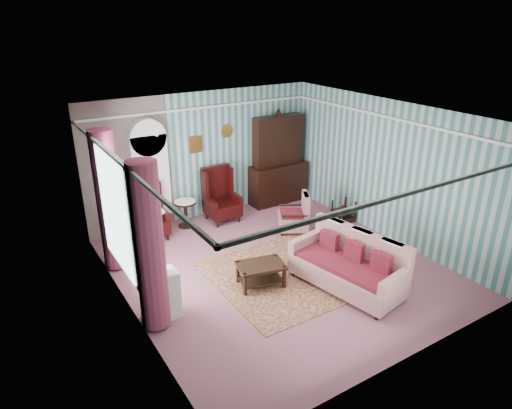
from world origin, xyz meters
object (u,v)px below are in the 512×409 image
nest_table (343,211)px  plant_stand (161,296)px  round_side_table (186,214)px  bookcase (151,182)px  dresser_hutch (279,157)px  wingback_right (222,195)px  wingback_left (148,211)px  sofa (347,259)px  coffee_table (261,275)px  seated_woman (148,213)px  floral_armchair (293,209)px

nest_table → plant_stand: bearing=-166.2°
round_side_table → plant_stand: plant_stand is taller
bookcase → round_side_table: size_ratio=3.73×
dresser_hutch → round_side_table: dresser_hutch is taller
bookcase → round_side_table: 1.07m
wingback_right → round_side_table: wingback_right is taller
dresser_hutch → wingback_left: size_ratio=1.89×
sofa → coffee_table: bearing=44.3°
bookcase → wingback_right: 1.63m
seated_woman → nest_table: (4.07, -1.55, -0.32)m
bookcase → coffee_table: bookcase is taller
wingback_left → plant_stand: (-0.80, -2.75, -0.22)m
wingback_left → wingback_right: bearing=0.0°
sofa → floral_armchair: sofa is taller
dresser_hutch → wingback_right: 1.86m
sofa → round_side_table: bearing=8.6°
wingback_right → sofa: size_ratio=0.62×
floral_armchair → coffee_table: bearing=160.1°
plant_stand → coffee_table: plant_stand is taller
plant_stand → coffee_table: 1.83m
floral_armchair → round_side_table: bearing=83.3°
bookcase → wingback_right: size_ratio=1.79×
dresser_hutch → coffee_table: bearing=-129.0°
dresser_hutch → floral_armchair: size_ratio=2.32×
dresser_hutch → sofa: (-1.26, -3.92, -0.62)m
plant_stand → floral_armchair: bearing=21.8°
dresser_hutch → plant_stand: bearing=-144.9°
dresser_hutch → wingback_right: (-1.75, -0.27, -0.55)m
round_side_table → nest_table: size_ratio=1.11×
wingback_left → coffee_table: (1.02, -2.80, -0.41)m
wingback_left → round_side_table: 0.97m
wingback_left → floral_armchair: bearing=-24.8°
round_side_table → bookcase: bearing=159.7°
sofa → nest_table: bearing=-52.0°
round_side_table → nest_table: round_side_table is taller
sofa → floral_armchair: size_ratio=1.98×
dresser_hutch → floral_armchair: dresser_hutch is taller
nest_table → seated_woman: bearing=159.2°
wingback_right → plant_stand: size_ratio=1.56×
round_side_table → sofa: (1.34, -3.80, 0.26)m
wingback_left → nest_table: 4.37m
round_side_table → floral_armchair: (1.92, -1.45, 0.21)m
bookcase → nest_table: bearing=-26.9°
coffee_table → plant_stand: bearing=178.4°
plant_stand → dresser_hutch: bearing=35.1°
nest_table → floral_armchair: (-1.25, 0.25, 0.24)m
bookcase → nest_table: (3.82, -1.94, -0.85)m
nest_table → floral_armchair: floral_armchair is taller
round_side_table → plant_stand: (-1.70, -2.90, 0.10)m
seated_woman → sofa: bearing=-58.5°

